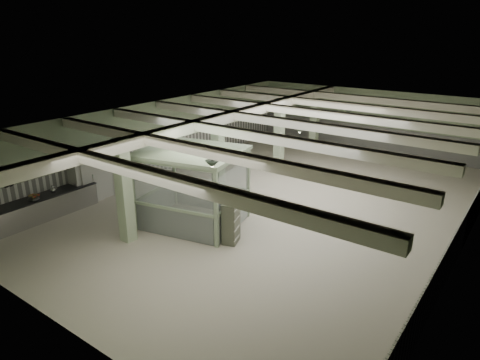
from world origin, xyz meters
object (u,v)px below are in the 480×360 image
Objects in this scene: guard_booth at (192,175)px; filing_cabinet at (231,222)px; prep_counter at (36,209)px; walkin_cooler at (99,171)px.

filing_cabinet is (2.05, -0.40, -1.16)m from guard_booth.
prep_counter is 7.61m from filing_cabinet.
walkin_cooler is (-0.08, 3.00, 0.72)m from prep_counter.
prep_counter is 1.20× the size of guard_booth.
walkin_cooler is at bearing 160.74° from filing_cabinet.
filing_cabinet is at bearing 22.94° from prep_counter.
prep_counter is at bearing -158.28° from guard_booth.
walkin_cooler is at bearing 171.62° from guard_booth.
prep_counter is 1.91× the size of walkin_cooler.
walkin_cooler is 7.10m from filing_cabinet.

